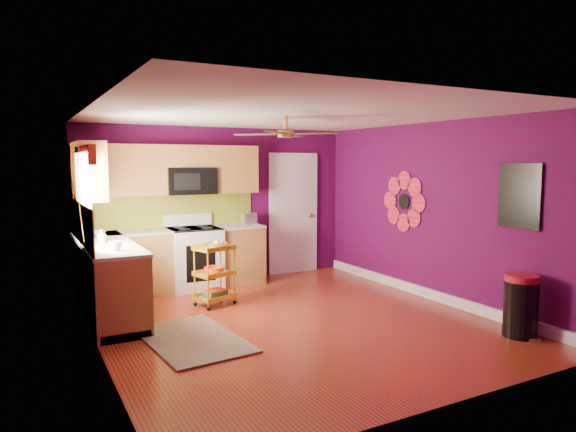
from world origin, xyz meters
TOP-DOWN VIEW (x-y plane):
  - ground at (0.00, 0.00)m, footprint 5.00×5.00m
  - room_envelope at (0.03, 0.00)m, footprint 4.54×5.04m
  - lower_cabinets at (-1.35, 1.82)m, footprint 2.81×2.31m
  - electric_range at (-0.55, 2.17)m, footprint 0.76×0.66m
  - upper_cabinetry at (-1.24, 2.17)m, footprint 2.80×2.30m
  - left_window at (-2.22, 1.05)m, footprint 0.08×1.35m
  - panel_door at (1.35, 2.47)m, footprint 0.95×0.11m
  - right_wall_art at (2.23, -0.34)m, footprint 0.04×2.74m
  - ceiling_fan at (0.00, 0.20)m, footprint 1.01×1.01m
  - shag_rug at (-1.30, -0.07)m, footprint 1.06×1.59m
  - rolling_cart at (-0.59, 1.13)m, footprint 0.58×0.49m
  - trash_can at (1.97, -1.68)m, footprint 0.49×0.49m
  - teal_kettle at (0.40, 2.25)m, footprint 0.18×0.18m
  - toaster at (0.40, 2.22)m, footprint 0.22×0.15m
  - soap_bottle_a at (-2.03, 1.26)m, footprint 0.08×0.08m
  - soap_bottle_b at (-1.99, 1.42)m, footprint 0.12×0.12m
  - counter_dish at (-1.97, 2.02)m, footprint 0.25×0.25m
  - counter_cup at (-1.96, 0.63)m, footprint 0.14×0.14m

SIDE VIEW (x-z plane):
  - ground at x=0.00m, z-range 0.00..0.00m
  - shag_rug at x=-1.30m, z-range 0.00..0.02m
  - trash_can at x=1.97m, z-range 0.00..0.70m
  - lower_cabinets at x=-1.35m, z-range -0.04..0.90m
  - rolling_cart at x=-0.59m, z-range 0.01..0.91m
  - electric_range at x=-0.55m, z-range -0.08..1.05m
  - counter_dish at x=-1.97m, z-range 0.94..1.00m
  - counter_cup at x=-1.96m, z-range 0.94..1.05m
  - soap_bottle_b at x=-1.99m, z-range 0.94..1.09m
  - teal_kettle at x=0.40m, z-range 0.92..1.13m
  - soap_bottle_a at x=-2.03m, z-range 0.94..1.11m
  - panel_door at x=1.35m, z-range -0.05..2.10m
  - toaster at x=0.40m, z-range 0.94..1.12m
  - right_wall_art at x=2.23m, z-range 0.92..1.96m
  - room_envelope at x=0.03m, z-range 0.37..2.89m
  - left_window at x=-2.22m, z-range 1.20..2.28m
  - upper_cabinetry at x=-1.24m, z-range 1.17..2.43m
  - ceiling_fan at x=0.00m, z-range 2.16..2.42m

